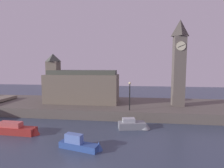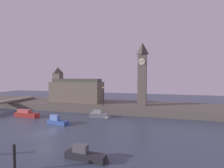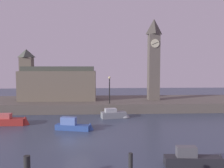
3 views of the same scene
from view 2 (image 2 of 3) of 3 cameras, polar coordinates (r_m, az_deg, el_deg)
name	(u,v)px [view 2 (image 2 of 3)]	position (r m, az deg, el deg)	size (l,w,h in m)	color
ground_plane	(45,133)	(28.52, -20.10, -14.17)	(120.00, 120.00, 0.00)	#384256
far_embankment	(96,106)	(45.65, -5.14, -6.68)	(70.00, 12.00, 1.50)	#5B544C
clock_tower	(142,73)	(41.49, 9.38, 3.38)	(2.05, 2.10, 13.95)	#5B544C
parliament_hall	(75,90)	(47.46, -11.42, -1.90)	(12.97, 5.17, 8.77)	#6B6051
streetlamp	(103,94)	(39.36, -2.80, -3.22)	(0.36, 0.36, 4.26)	black
mooring_post_right	(14,157)	(18.96, -28.08, -19.48)	(0.26, 0.26, 2.30)	#252525
boat_barge_dark	(88,155)	(19.14, -7.42, -21.12)	(4.66, 1.34, 1.60)	#232328
boat_tour_blue	(59,121)	(32.67, -16.18, -11.02)	(4.64, 1.97, 1.67)	#2D4C93
boat_dinghy_red	(28,114)	(39.99, -24.51, -8.55)	(5.65, 1.58, 1.62)	maroon
boat_cruiser_grey	(101,115)	(36.20, -3.55, -9.53)	(4.33, 2.11, 1.37)	gray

